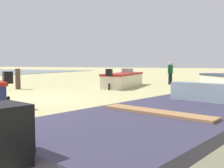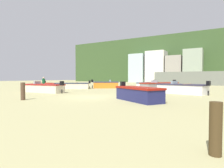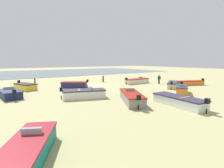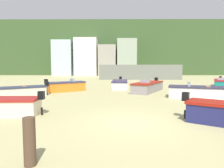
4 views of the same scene
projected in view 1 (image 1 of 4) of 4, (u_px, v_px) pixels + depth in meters
The scene contains 5 objects.
ground_plane at pixel (40, 98), 11.47m from camera, with size 160.00×160.00×0.00m, color tan.
boat_cream_0 at pixel (123, 80), 17.30m from camera, with size 5.19×1.57×1.20m.
boat_white_5 at pixel (178, 141), 3.50m from camera, with size 4.86×3.03×1.25m.
mooring_post_mid_beach at pixel (18, 79), 15.52m from camera, with size 0.29×0.29×1.19m, color #4D3829.
beach_walker_foreground at pixel (170, 71), 18.94m from camera, with size 0.51×0.46×1.62m.
Camera 1 is at (9.23, 7.35, 1.50)m, focal length 42.71 mm.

